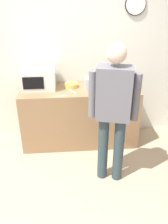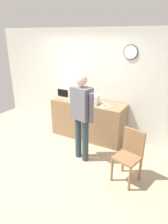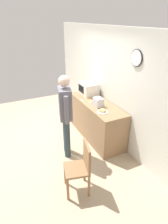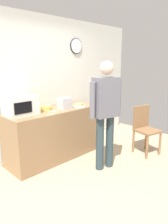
% 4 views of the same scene
% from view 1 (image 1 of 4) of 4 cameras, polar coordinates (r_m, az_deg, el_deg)
% --- Properties ---
extents(ground_plane, '(6.00, 6.00, 0.00)m').
position_cam_1_polar(ground_plane, '(3.17, -3.80, -19.12)').
color(ground_plane, tan).
extents(back_wall, '(5.40, 0.13, 2.60)m').
position_cam_1_polar(back_wall, '(3.93, -4.90, 12.42)').
color(back_wall, silver).
rests_on(back_wall, ground_plane).
extents(kitchen_counter, '(1.80, 0.62, 0.93)m').
position_cam_1_polar(kitchen_counter, '(3.88, -1.03, -0.96)').
color(kitchen_counter, '#93704C').
rests_on(kitchen_counter, ground_plane).
extents(microwave, '(0.50, 0.39, 0.30)m').
position_cam_1_polar(microwave, '(3.74, -10.65, 7.72)').
color(microwave, silver).
rests_on(microwave, kitchen_counter).
extents(sandwich_plate, '(0.23, 0.23, 0.07)m').
position_cam_1_polar(sandwich_plate, '(3.62, 7.02, 5.16)').
color(sandwich_plate, white).
rests_on(sandwich_plate, kitchen_counter).
extents(salad_bowl, '(0.20, 0.20, 0.07)m').
position_cam_1_polar(salad_bowl, '(3.75, -3.02, 6.32)').
color(salad_bowl, gold).
rests_on(salad_bowl, kitchen_counter).
extents(toaster, '(0.22, 0.18, 0.20)m').
position_cam_1_polar(toaster, '(3.61, 1.94, 6.61)').
color(toaster, silver).
rests_on(toaster, kitchen_counter).
extents(fork_utensil, '(0.11, 0.15, 0.01)m').
position_cam_1_polar(fork_utensil, '(3.59, -2.67, 4.87)').
color(fork_utensil, silver).
rests_on(fork_utensil, kitchen_counter).
extents(spoon_utensil, '(0.17, 0.03, 0.01)m').
position_cam_1_polar(spoon_utensil, '(3.44, -5.28, 3.74)').
color(spoon_utensil, silver).
rests_on(spoon_utensil, kitchen_counter).
extents(person_standing, '(0.57, 0.33, 1.79)m').
position_cam_1_polar(person_standing, '(2.85, 6.91, 1.16)').
color(person_standing, '#2C3E46').
rests_on(person_standing, ground_plane).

